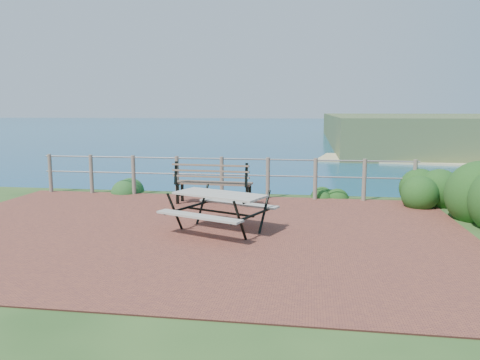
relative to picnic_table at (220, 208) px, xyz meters
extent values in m
cube|color=brown|center=(-0.60, -0.02, -0.44)|extent=(10.00, 7.00, 0.12)
plane|color=#146279|center=(-0.60, 199.98, -0.44)|extent=(1200.00, 1200.00, 0.00)
cylinder|color=#6B5B4C|center=(-5.20, 3.33, 0.08)|extent=(0.10, 0.10, 1.00)
cylinder|color=#6B5B4C|center=(-4.05, 3.33, 0.08)|extent=(0.10, 0.10, 1.00)
cylinder|color=#6B5B4C|center=(-2.90, 3.33, 0.08)|extent=(0.10, 0.10, 1.00)
cylinder|color=#6B5B4C|center=(-1.75, 3.33, 0.08)|extent=(0.10, 0.10, 1.00)
cylinder|color=#6B5B4C|center=(-0.60, 3.33, 0.08)|extent=(0.10, 0.10, 1.00)
cylinder|color=#6B5B4C|center=(0.55, 3.33, 0.08)|extent=(0.10, 0.10, 1.00)
cylinder|color=#6B5B4C|center=(1.70, 3.33, 0.08)|extent=(0.10, 0.10, 1.00)
cylinder|color=#6B5B4C|center=(2.85, 3.33, 0.08)|extent=(0.10, 0.10, 1.00)
cylinder|color=#6B5B4C|center=(4.00, 3.33, 0.08)|extent=(0.10, 0.10, 1.00)
cylinder|color=slate|center=(-0.60, 3.33, 0.53)|extent=(9.40, 0.04, 0.04)
cylinder|color=slate|center=(-0.60, 3.33, 0.13)|extent=(9.40, 0.04, 0.04)
cube|color=gray|center=(0.00, 0.00, 0.25)|extent=(1.76, 1.24, 0.04)
cube|color=gray|center=(0.00, 0.00, -0.02)|extent=(1.59, 0.84, 0.04)
cube|color=gray|center=(0.00, 0.00, -0.02)|extent=(1.59, 0.84, 0.04)
cylinder|color=black|center=(0.00, 0.00, -0.07)|extent=(1.31, 0.57, 0.04)
cube|color=brown|center=(-0.61, 2.40, 0.06)|extent=(1.79, 0.55, 0.04)
cube|color=brown|center=(-0.61, 2.40, 0.37)|extent=(1.77, 0.24, 0.40)
cube|color=black|center=(-0.61, 2.40, -0.18)|extent=(0.06, 0.07, 0.49)
cube|color=black|center=(-0.61, 2.40, -0.18)|extent=(0.06, 0.07, 0.49)
cube|color=black|center=(-0.61, 2.40, -0.18)|extent=(0.06, 0.07, 0.49)
cube|color=black|center=(-0.61, 2.40, -0.18)|extent=(0.06, 0.07, 0.49)
ellipsoid|color=#1C4816|center=(4.31, 3.07, -0.44)|extent=(1.04, 1.04, 1.48)
ellipsoid|color=#1B4A1E|center=(-3.43, 3.68, -0.44)|extent=(0.81, 0.81, 0.56)
ellipsoid|color=#1C4816|center=(2.04, 3.89, -0.44)|extent=(0.73, 0.73, 0.45)
camera|label=1|loc=(1.58, -7.97, 1.72)|focal=35.00mm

